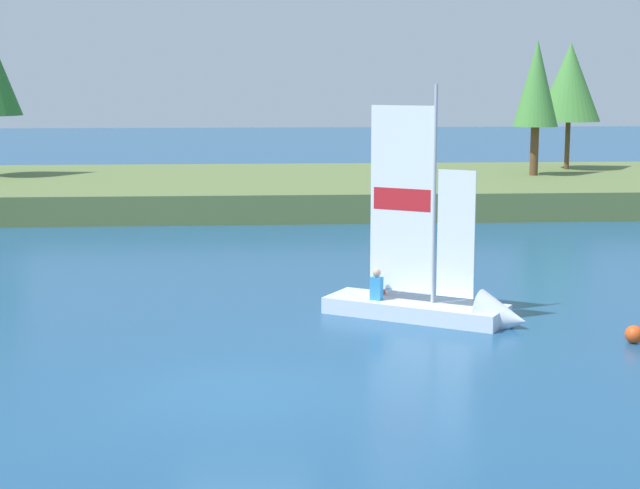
% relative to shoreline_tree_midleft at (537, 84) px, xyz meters
% --- Properties ---
extents(ground_plane, '(200.00, 200.00, 0.00)m').
position_rel_shoreline_tree_midleft_xyz_m(ground_plane, '(-13.56, -29.23, -5.44)').
color(ground_plane, navy).
extents(shore_bank, '(80.00, 14.81, 1.18)m').
position_rel_shoreline_tree_midleft_xyz_m(shore_bank, '(-13.56, -0.03, -4.85)').
color(shore_bank, '#5B703D').
rests_on(shore_bank, ground).
extents(shoreline_tree_midleft, '(2.10, 2.10, 6.33)m').
position_rel_shoreline_tree_midleft_xyz_m(shoreline_tree_midleft, '(0.00, 0.00, 0.00)').
color(shoreline_tree_midleft, brown).
rests_on(shoreline_tree_midleft, shore_bank).
extents(shoreline_tree_centre, '(3.12, 3.12, 6.30)m').
position_rel_shoreline_tree_midleft_xyz_m(shoreline_tree_centre, '(2.53, 3.03, 0.09)').
color(shoreline_tree_centre, brown).
rests_on(shoreline_tree_centre, shore_bank).
extents(sailboat, '(4.96, 3.79, 6.09)m').
position_rel_shoreline_tree_midleft_xyz_m(sailboat, '(-8.68, -23.77, -5.04)').
color(sailboat, silver).
rests_on(sailboat, ground).
extents(channel_buoy, '(0.40, 0.40, 0.40)m').
position_rel_shoreline_tree_midleft_xyz_m(channel_buoy, '(-4.97, -26.10, -5.24)').
color(channel_buoy, '#E54C19').
rests_on(channel_buoy, ground).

